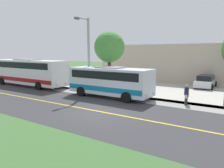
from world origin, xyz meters
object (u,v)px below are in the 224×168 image
at_px(parked_car_near, 206,82).
at_px(commercial_building, 179,62).
at_px(pedestrian_with_bags, 186,94).
at_px(shuttle_bus_front, 110,80).
at_px(street_light_pole, 88,52).
at_px(transit_bus_rear, 28,71).
at_px(tree_curbside, 109,47).

xyz_separation_m(parked_car_near, commercial_building, (-6.37, -4.97, 1.88)).
bearing_deg(pedestrian_with_bags, shuttle_bus_front, -83.92).
bearing_deg(shuttle_bus_front, street_light_pole, -96.00).
relative_size(transit_bus_rear, pedestrian_with_bags, 7.21).
bearing_deg(street_light_pole, shuttle_bus_front, 84.00).
distance_m(transit_bus_rear, street_light_pole, 9.51).
relative_size(transit_bus_rear, parked_car_near, 2.62).
xyz_separation_m(shuttle_bus_front, parked_car_near, (-10.46, 6.36, -0.84)).
distance_m(street_light_pole, tree_curbside, 2.72).
bearing_deg(transit_bus_rear, pedestrian_with_bags, 92.27).
height_order(street_light_pole, commercial_building, street_light_pole).
height_order(street_light_pole, parked_car_near, street_light_pole).
distance_m(pedestrian_with_bags, parked_car_near, 9.76).
height_order(pedestrian_with_bags, street_light_pole, street_light_pole).
distance_m(street_light_pole, parked_car_near, 14.11).
bearing_deg(transit_bus_rear, street_light_pole, 92.03).
bearing_deg(tree_curbside, transit_bus_rear, -74.15).
xyz_separation_m(shuttle_bus_front, street_light_pole, (-0.30, -2.82, 2.55)).
height_order(shuttle_bus_front, pedestrian_with_bags, shuttle_bus_front).
distance_m(street_light_pole, commercial_building, 17.13).
bearing_deg(street_light_pole, pedestrian_with_bags, 92.50).
relative_size(shuttle_bus_front, tree_curbside, 1.28).
height_order(transit_bus_rear, pedestrian_with_bags, transit_bus_rear).
xyz_separation_m(transit_bus_rear, parked_car_near, (-10.49, 18.40, -1.09)).
bearing_deg(commercial_building, tree_curbside, -13.49).
bearing_deg(pedestrian_with_bags, street_light_pole, -87.50).
distance_m(shuttle_bus_front, pedestrian_with_bags, 6.75).
height_order(street_light_pole, tree_curbside, street_light_pole).
height_order(parked_car_near, tree_curbside, tree_curbside).
relative_size(tree_curbside, commercial_building, 0.29).
height_order(pedestrian_with_bags, commercial_building, commercial_building).
relative_size(shuttle_bus_front, transit_bus_rear, 0.69).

